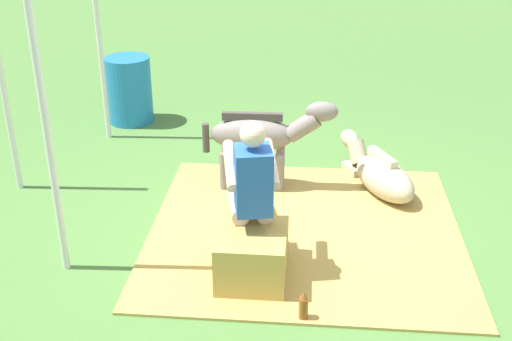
# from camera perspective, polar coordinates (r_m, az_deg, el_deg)

# --- Properties ---
(ground_plane) EXTENTS (24.00, 24.00, 0.00)m
(ground_plane) POSITION_cam_1_polar(r_m,az_deg,el_deg) (5.93, 2.23, -5.33)
(ground_plane) COLOR #4C7A38
(hay_patch) EXTENTS (2.66, 2.79, 0.02)m
(hay_patch) POSITION_cam_1_polar(r_m,az_deg,el_deg) (5.92, 4.33, -5.31)
(hay_patch) COLOR tan
(hay_patch) RESTS_ON ground
(hay_bale) EXTENTS (0.74, 0.54, 0.43)m
(hay_bale) POSITION_cam_1_polar(r_m,az_deg,el_deg) (5.22, -0.29, -7.18)
(hay_bale) COLOR tan
(hay_bale) RESTS_ON ground
(person_seated) EXTENTS (0.70, 0.50, 1.31)m
(person_seated) POSITION_cam_1_polar(r_m,az_deg,el_deg) (5.11, -0.39, -1.48)
(person_seated) COLOR beige
(person_seated) RESTS_ON ground
(pony_standing) EXTENTS (0.33, 1.35, 0.94)m
(pony_standing) POSITION_cam_1_polar(r_m,az_deg,el_deg) (6.46, 0.46, 3.12)
(pony_standing) COLOR slate
(pony_standing) RESTS_ON ground
(pony_lying) EXTENTS (1.32, 0.84, 0.42)m
(pony_lying) POSITION_cam_1_polar(r_m,az_deg,el_deg) (6.66, 10.83, -0.28)
(pony_lying) COLOR tan
(pony_lying) RESTS_ON ground
(soda_bottle) EXTENTS (0.07, 0.07, 0.25)m
(soda_bottle) POSITION_cam_1_polar(r_m,az_deg,el_deg) (4.81, 4.21, -11.86)
(soda_bottle) COLOR brown
(soda_bottle) RESTS_ON ground
(water_barrel) EXTENTS (0.57, 0.57, 0.84)m
(water_barrel) POSITION_cam_1_polar(r_m,az_deg,el_deg) (8.44, -11.09, 6.98)
(water_barrel) COLOR #1E72B2
(water_barrel) RESTS_ON ground
(tent_pole_left) EXTENTS (0.06, 0.06, 2.53)m
(tent_pole_left) POSITION_cam_1_polar(r_m,az_deg,el_deg) (5.08, -18.02, 3.82)
(tent_pole_left) COLOR silver
(tent_pole_left) RESTS_ON ground
(tent_pole_right) EXTENTS (0.06, 0.06, 2.53)m
(tent_pole_right) POSITION_cam_1_polar(r_m,az_deg,el_deg) (7.75, -13.70, 11.59)
(tent_pole_right) COLOR silver
(tent_pole_right) RESTS_ON ground
(tent_pole_mid) EXTENTS (0.06, 0.06, 2.53)m
(tent_pole_mid) POSITION_cam_1_polar(r_m,az_deg,el_deg) (6.69, -21.64, 8.35)
(tent_pole_mid) COLOR silver
(tent_pole_mid) RESTS_ON ground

